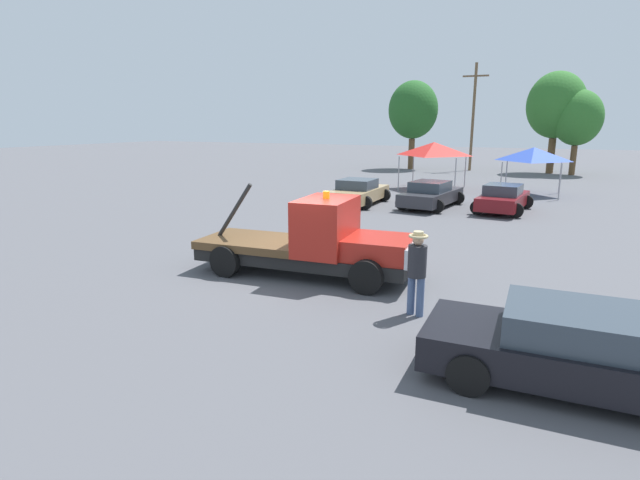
# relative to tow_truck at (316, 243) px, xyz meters

# --- Properties ---
(ground_plane) EXTENTS (160.00, 160.00, 0.00)m
(ground_plane) POSITION_rel_tow_truck_xyz_m (-0.38, -0.03, -0.94)
(ground_plane) COLOR #545459
(tow_truck) EXTENTS (6.27, 2.48, 2.51)m
(tow_truck) POSITION_rel_tow_truck_xyz_m (0.00, 0.00, 0.00)
(tow_truck) COLOR black
(tow_truck) RESTS_ON ground
(foreground_car) EXTENTS (5.30, 2.15, 1.34)m
(foreground_car) POSITION_rel_tow_truck_xyz_m (6.57, -3.65, -0.29)
(foreground_car) COLOR black
(foreground_car) RESTS_ON ground
(person_near_truck) EXTENTS (0.42, 0.42, 1.91)m
(person_near_truck) POSITION_rel_tow_truck_xyz_m (3.25, -1.69, 0.19)
(person_near_truck) COLOR #475B84
(person_near_truck) RESTS_ON ground
(parked_car_tan) EXTENTS (2.53, 4.38, 1.34)m
(parked_car_tan) POSITION_rel_tow_truck_xyz_m (-3.47, 12.30, -0.29)
(parked_car_tan) COLOR tan
(parked_car_tan) RESTS_ON ground
(parked_car_charcoal) EXTENTS (2.83, 4.83, 1.34)m
(parked_car_charcoal) POSITION_rel_tow_truck_xyz_m (0.19, 12.96, -0.29)
(parked_car_charcoal) COLOR #2D2D33
(parked_car_charcoal) RESTS_ON ground
(parked_car_maroon) EXTENTS (2.62, 4.38, 1.34)m
(parked_car_maroon) POSITION_rel_tow_truck_xyz_m (3.61, 13.14, -0.29)
(parked_car_maroon) COLOR maroon
(parked_car_maroon) RESTS_ON ground
(canopy_tent_red) EXTENTS (3.56, 3.56, 2.99)m
(canopy_tent_red) POSITION_rel_tow_truck_xyz_m (-1.38, 20.13, 1.62)
(canopy_tent_red) COLOR #9E9EA3
(canopy_tent_red) RESTS_ON ground
(canopy_tent_blue) EXTENTS (3.15, 3.15, 2.79)m
(canopy_tent_blue) POSITION_rel_tow_truck_xyz_m (4.51, 19.87, 1.45)
(canopy_tent_blue) COLOR #9E9EA3
(canopy_tent_blue) RESTS_ON ground
(tree_left) EXTENTS (3.80, 3.80, 6.78)m
(tree_left) POSITION_rel_tow_truck_xyz_m (6.95, 34.06, 3.61)
(tree_left) COLOR brown
(tree_left) RESTS_ON ground
(tree_center) EXTENTS (4.65, 4.65, 8.31)m
(tree_center) POSITION_rel_tow_truck_xyz_m (5.26, 34.77, 4.64)
(tree_center) COLOR brown
(tree_center) RESTS_ON ground
(tree_right) EXTENTS (4.42, 4.42, 7.89)m
(tree_right) POSITION_rel_tow_truck_xyz_m (-6.45, 33.62, 4.35)
(tree_right) COLOR brown
(tree_right) RESTS_ON ground
(utility_pole) EXTENTS (2.20, 0.24, 9.23)m
(utility_pole) POSITION_rel_tow_truck_xyz_m (-1.28, 34.47, 3.94)
(utility_pole) COLOR brown
(utility_pole) RESTS_ON ground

